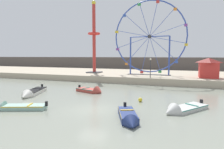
# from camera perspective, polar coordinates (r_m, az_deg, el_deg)

# --- Properties ---
(ground_plane) EXTENTS (240.00, 240.00, 0.00)m
(ground_plane) POSITION_cam_1_polar(r_m,az_deg,el_deg) (17.87, -5.62, -10.32)
(ground_plane) COLOR gray
(quay_promenade) EXTENTS (110.00, 19.63, 1.16)m
(quay_promenade) POSITION_cam_1_polar(r_m,az_deg,el_deg) (42.47, 9.51, -0.30)
(quay_promenade) COLOR #B7A88E
(quay_promenade) RESTS_ON ground_plane
(distant_town_skyline) EXTENTS (140.00, 3.00, 4.40)m
(distant_town_skyline) POSITION_cam_1_polar(r_m,az_deg,el_deg) (61.49, 12.72, 2.95)
(distant_town_skyline) COLOR #564C47
(distant_town_skyline) RESTS_ON ground_plane
(motorboat_white_red_stripe) EXTENTS (3.37, 6.18, 1.34)m
(motorboat_white_red_stripe) POSITION_cam_1_polar(r_m,az_deg,el_deg) (26.04, -22.68, -5.06)
(motorboat_white_red_stripe) COLOR silver
(motorboat_white_red_stripe) RESTS_ON ground_plane
(motorboat_faded_red) EXTENTS (4.36, 2.71, 1.41)m
(motorboat_faded_red) POSITION_cam_1_polar(r_m,az_deg,el_deg) (25.89, -5.84, -4.79)
(motorboat_faded_red) COLOR #B24238
(motorboat_faded_red) RESTS_ON ground_plane
(motorboat_seafoam) EXTENTS (4.87, 2.81, 1.17)m
(motorboat_seafoam) POSITION_cam_1_polar(r_m,az_deg,el_deg) (19.92, -26.81, -8.59)
(motorboat_seafoam) COLOR #93BCAD
(motorboat_seafoam) RESTS_ON ground_plane
(motorboat_pale_grey) EXTENTS (4.16, 4.90, 1.45)m
(motorboat_pale_grey) POSITION_cam_1_polar(r_m,az_deg,el_deg) (18.07, 19.64, -9.81)
(motorboat_pale_grey) COLOR silver
(motorboat_pale_grey) RESTS_ON ground_plane
(motorboat_navy_blue) EXTENTS (2.75, 4.39, 1.18)m
(motorboat_navy_blue) POSITION_cam_1_polar(r_m,az_deg,el_deg) (14.77, 5.02, -12.64)
(motorboat_navy_blue) COLOR navy
(motorboat_navy_blue) RESTS_ON ground_plane
(ferris_wheel_blue_frame) EXTENTS (13.91, 1.20, 14.37)m
(ferris_wheel_blue_frame) POSITION_cam_1_polar(r_m,az_deg,el_deg) (38.50, 11.08, 10.69)
(ferris_wheel_blue_frame) COLOR #334CA8
(ferris_wheel_blue_frame) RESTS_ON quay_promenade
(drop_tower_red_tower) EXTENTS (2.80, 2.80, 15.36)m
(drop_tower_red_tower) POSITION_cam_1_polar(r_m,az_deg,el_deg) (42.36, -5.34, 9.96)
(drop_tower_red_tower) COLOR #BC332D
(drop_tower_red_tower) RESTS_ON quay_promenade
(carnival_booth_red_striped) EXTENTS (3.14, 3.32, 3.37)m
(carnival_booth_red_striped) POSITION_cam_1_polar(r_m,az_deg,el_deg) (36.31, 26.70, 1.88)
(carnival_booth_red_striped) COLOR red
(carnival_booth_red_striped) RESTS_ON quay_promenade
(promenade_lamp_near) EXTENTS (0.32, 0.32, 3.31)m
(promenade_lamp_near) POSITION_cam_1_polar(r_m,az_deg,el_deg) (32.92, 11.34, 2.85)
(promenade_lamp_near) COLOR #2D2D33
(promenade_lamp_near) RESTS_ON quay_promenade
(mooring_buoy_orange) EXTENTS (0.44, 0.44, 0.44)m
(mooring_buoy_orange) POSITION_cam_1_polar(r_m,az_deg,el_deg) (20.85, 8.38, -7.41)
(mooring_buoy_orange) COLOR yellow
(mooring_buoy_orange) RESTS_ON ground_plane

